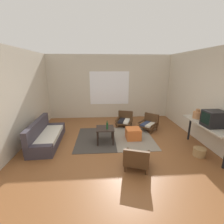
{
  "coord_description": "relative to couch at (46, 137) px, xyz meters",
  "views": [
    {
      "loc": [
        -0.36,
        -3.83,
        2.17
      ],
      "look_at": [
        -0.05,
        0.65,
        0.9
      ],
      "focal_mm": 25.3,
      "sensor_mm": 36.0,
      "label": 1
    }
  ],
  "objects": [
    {
      "name": "armchair_corner",
      "position": [
        3.35,
        0.84,
        0.05
      ],
      "size": [
        0.79,
        0.79,
        0.57
      ],
      "color": "#472D19",
      "rests_on": "ground"
    },
    {
      "name": "crt_television",
      "position": [
        4.34,
        -0.96,
        0.77
      ],
      "size": [
        0.45,
        0.4,
        0.39
      ],
      "color": "black",
      "rests_on": "console_shelf"
    },
    {
      "name": "ottoman_orange",
      "position": [
        2.63,
        0.13,
        -0.04
      ],
      "size": [
        0.45,
        0.45,
        0.35
      ],
      "primitive_type": "cube",
      "rotation": [
        0.0,
        0.0,
        0.02
      ],
      "color": "#D1662D",
      "rests_on": "ground"
    },
    {
      "name": "coffee_table",
      "position": [
        1.75,
        -0.04,
        0.14
      ],
      "size": [
        0.52,
        0.54,
        0.46
      ],
      "color": "black",
      "rests_on": "ground"
    },
    {
      "name": "wicker_basket",
      "position": [
        4.11,
        -0.97,
        -0.11
      ],
      "size": [
        0.3,
        0.3,
        0.21
      ],
      "primitive_type": "cylinder",
      "color": "#9E7A4C",
      "rests_on": "ground"
    },
    {
      "name": "far_wall_with_window",
      "position": [
        2.02,
        2.51,
        1.13
      ],
      "size": [
        5.6,
        0.13,
        2.7
      ],
      "color": "beige",
      "rests_on": "ground"
    },
    {
      "name": "console_shelf",
      "position": [
        4.35,
        -0.76,
        0.49
      ],
      "size": [
        0.48,
        1.59,
        0.79
      ],
      "color": "#B2AD9E",
      "rests_on": "ground"
    },
    {
      "name": "clay_vase",
      "position": [
        4.35,
        -0.31,
        0.68
      ],
      "size": [
        0.24,
        0.24,
        0.27
      ],
      "color": "#A87047",
      "rests_on": "console_shelf"
    },
    {
      "name": "armchair_by_window",
      "position": [
        2.54,
        1.34,
        0.02
      ],
      "size": [
        0.73,
        0.77,
        0.53
      ],
      "color": "#472D19",
      "rests_on": "ground"
    },
    {
      "name": "ground_plane",
      "position": [
        2.02,
        -0.55,
        -0.22
      ],
      "size": [
        7.8,
        7.8,
        0.0
      ],
      "primitive_type": "plane",
      "color": "brown"
    },
    {
      "name": "glass_bottle",
      "position": [
        1.81,
        -0.13,
        0.34
      ],
      "size": [
        0.06,
        0.06,
        0.25
      ],
      "color": "#194723",
      "rests_on": "coffee_table"
    },
    {
      "name": "area_rug",
      "position": [
        2.06,
        0.22,
        -0.21
      ],
      "size": [
        2.39,
        1.81,
        0.01
      ],
      "color": "#38332D",
      "rests_on": "ground"
    },
    {
      "name": "side_wall_right",
      "position": [
        4.68,
        -0.25,
        1.13
      ],
      "size": [
        0.12,
        6.6,
        2.7
      ],
      "primitive_type": "cube",
      "color": "beige",
      "rests_on": "ground"
    },
    {
      "name": "side_wall_left",
      "position": [
        -0.64,
        -0.25,
        1.13
      ],
      "size": [
        0.12,
        6.6,
        2.7
      ],
      "primitive_type": "cube",
      "color": "beige",
      "rests_on": "ground"
    },
    {
      "name": "couch",
      "position": [
        0.0,
        0.0,
        0.0
      ],
      "size": [
        0.74,
        1.79,
        0.7
      ],
      "color": "#38333D",
      "rests_on": "ground"
    },
    {
      "name": "armchair_striped_foreground",
      "position": [
        2.4,
        -1.38,
        0.03
      ],
      "size": [
        0.69,
        0.7,
        0.54
      ],
      "color": "#472D19",
      "rests_on": "ground"
    }
  ]
}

